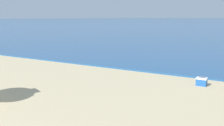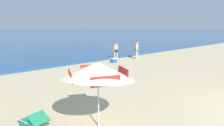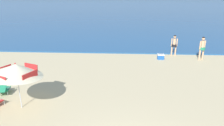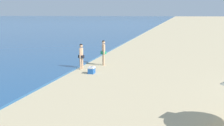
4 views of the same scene
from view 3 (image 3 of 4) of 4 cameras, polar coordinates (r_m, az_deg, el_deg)
beach_umbrella_striped_main at (r=9.02m, az=-25.41°, el=-1.75°), size 2.89×2.87×2.09m
lounge_chair_under_umbrella at (r=11.17m, az=-28.49°, el=-6.49°), size 0.74×1.00×0.52m
person_standing_near_shore at (r=16.72m, az=17.11°, el=5.15°), size 0.49×0.40×1.65m
person_standing_beside at (r=16.30m, az=24.09°, el=4.22°), size 0.48×0.42×1.74m
cooler_box at (r=15.66m, az=13.54°, el=1.75°), size 0.50×0.36×0.43m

